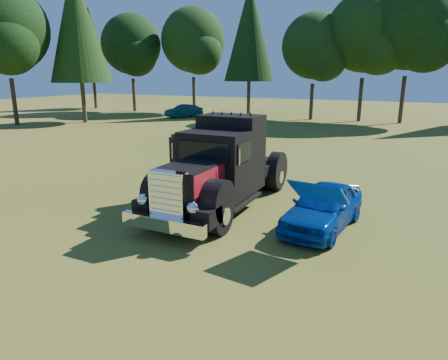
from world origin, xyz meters
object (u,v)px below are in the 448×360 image
spectator_far (186,173)px  distant_teal_car (184,111)px  spectator_near (185,172)px  diamond_t_truck (220,170)px  hotrod_coupe (323,206)px

spectator_far → distant_teal_car: bearing=68.6°
distant_teal_car → spectator_far: bearing=-32.3°
spectator_near → distant_teal_car: size_ratio=0.48×
diamond_t_truck → hotrod_coupe: bearing=-5.8°
diamond_t_truck → spectator_far: bearing=158.9°
hotrod_coupe → spectator_near: (-5.09, 0.75, 0.29)m
hotrod_coupe → spectator_near: spectator_near is taller
spectator_far → diamond_t_truck: bearing=-74.3°
hotrod_coupe → diamond_t_truck: bearing=174.2°
hotrod_coupe → distant_teal_car: 31.06m
diamond_t_truck → distant_teal_car: 28.69m
spectator_near → distant_teal_car: spectator_near is taller
spectator_far → distant_teal_car: (-14.33, 23.13, -0.19)m
diamond_t_truck → spectator_near: size_ratio=3.79×
diamond_t_truck → distant_teal_car: (-16.03, 23.79, -0.64)m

